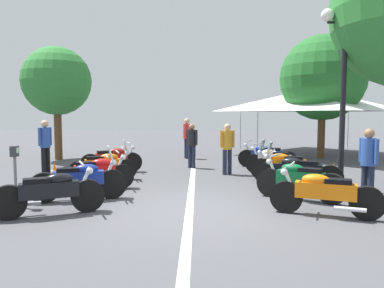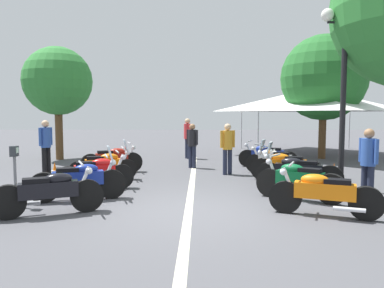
# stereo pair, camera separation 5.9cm
# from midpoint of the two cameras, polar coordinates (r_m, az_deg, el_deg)

# --- Properties ---
(ground_plane) EXTENTS (80.00, 80.00, 0.00)m
(ground_plane) POSITION_cam_midpoint_polar(r_m,az_deg,el_deg) (7.62, -0.30, -10.23)
(ground_plane) COLOR #4C4C51
(lane_centre_stripe) EXTENTS (13.11, 0.16, 0.01)m
(lane_centre_stripe) POSITION_cam_midpoint_polar(r_m,az_deg,el_deg) (10.35, 0.13, -6.26)
(lane_centre_stripe) COLOR beige
(lane_centre_stripe) RESTS_ON ground_plane
(motorcycle_left_row_0) EXTENTS (1.04, 1.94, 1.01)m
(motorcycle_left_row_0) POSITION_cam_midpoint_polar(r_m,az_deg,el_deg) (7.67, -20.83, -6.89)
(motorcycle_left_row_0) COLOR black
(motorcycle_left_row_0) RESTS_ON ground_plane
(motorcycle_left_row_1) EXTENTS (0.90, 2.07, 1.23)m
(motorcycle_left_row_1) POSITION_cam_midpoint_polar(r_m,az_deg,el_deg) (8.76, -16.73, -5.27)
(motorcycle_left_row_1) COLOR black
(motorcycle_left_row_1) RESTS_ON ground_plane
(motorcycle_left_row_2) EXTENTS (0.87, 1.93, 1.00)m
(motorcycle_left_row_2) POSITION_cam_midpoint_polar(r_m,az_deg,el_deg) (9.89, -14.45, -4.24)
(motorcycle_left_row_2) COLOR black
(motorcycle_left_row_2) RESTS_ON ground_plane
(motorcycle_left_row_3) EXTENTS (0.83, 1.92, 1.20)m
(motorcycle_left_row_3) POSITION_cam_midpoint_polar(r_m,az_deg,el_deg) (11.22, -13.23, -3.17)
(motorcycle_left_row_3) COLOR black
(motorcycle_left_row_3) RESTS_ON ground_plane
(motorcycle_left_row_4) EXTENTS (0.94, 1.95, 1.01)m
(motorcycle_left_row_4) POSITION_cam_midpoint_polar(r_m,az_deg,el_deg) (12.60, -12.02, -2.29)
(motorcycle_left_row_4) COLOR black
(motorcycle_left_row_4) RESTS_ON ground_plane
(motorcycle_right_row_0) EXTENTS (0.98, 2.00, 1.00)m
(motorcycle_right_row_0) POSITION_cam_midpoint_polar(r_m,az_deg,el_deg) (7.55, 19.78, -7.10)
(motorcycle_right_row_0) COLOR black
(motorcycle_right_row_0) RESTS_ON ground_plane
(motorcycle_right_row_1) EXTENTS (1.20, 1.82, 1.02)m
(motorcycle_right_row_1) POSITION_cam_midpoint_polar(r_m,az_deg,el_deg) (8.74, 16.32, -5.36)
(motorcycle_right_row_1) COLOR black
(motorcycle_right_row_1) RESTS_ON ground_plane
(motorcycle_right_row_2) EXTENTS (1.00, 2.13, 1.23)m
(motorcycle_right_row_2) POSITION_cam_midpoint_polar(r_m,az_deg,el_deg) (9.99, 16.03, -4.06)
(motorcycle_right_row_2) COLOR black
(motorcycle_right_row_2) RESTS_ON ground_plane
(motorcycle_right_row_3) EXTENTS (1.03, 1.99, 1.21)m
(motorcycle_right_row_3) POSITION_cam_midpoint_polar(r_m,az_deg,el_deg) (11.15, 14.29, -3.20)
(motorcycle_right_row_3) COLOR black
(motorcycle_right_row_3) RESTS_ON ground_plane
(motorcycle_right_row_4) EXTENTS (1.06, 1.84, 0.99)m
(motorcycle_right_row_4) POSITION_cam_midpoint_polar(r_m,az_deg,el_deg) (12.44, 12.67, -2.46)
(motorcycle_right_row_4) COLOR black
(motorcycle_right_row_4) RESTS_ON ground_plane
(motorcycle_right_row_5) EXTENTS (1.01, 2.05, 1.00)m
(motorcycle_right_row_5) POSITION_cam_midpoint_polar(r_m,az_deg,el_deg) (13.78, 11.60, -1.73)
(motorcycle_right_row_5) COLOR black
(motorcycle_right_row_5) RESTS_ON ground_plane
(street_lamp_twin_globe) EXTENTS (0.32, 1.22, 4.58)m
(street_lamp_twin_globe) POSITION_cam_midpoint_polar(r_m,az_deg,el_deg) (10.25, 22.53, 11.00)
(street_lamp_twin_globe) COLOR black
(street_lamp_twin_globe) RESTS_ON ground_plane
(parking_meter) EXTENTS (0.18, 0.13, 1.29)m
(parking_meter) POSITION_cam_midpoint_polar(r_m,az_deg,el_deg) (8.60, -25.45, -2.88)
(parking_meter) COLOR slate
(parking_meter) RESTS_ON ground_plane
(traffic_cone_0) EXTENTS (0.36, 0.36, 0.61)m
(traffic_cone_0) POSITION_cam_midpoint_polar(r_m,az_deg,el_deg) (10.99, 21.14, -4.40)
(traffic_cone_0) COLOR orange
(traffic_cone_0) RESTS_ON ground_plane
(traffic_cone_1) EXTENTS (0.36, 0.36, 0.61)m
(traffic_cone_1) POSITION_cam_midpoint_polar(r_m,az_deg,el_deg) (11.14, -20.21, -4.25)
(traffic_cone_1) COLOR orange
(traffic_cone_1) RESTS_ON ground_plane
(bystander_0) EXTENTS (0.38, 0.42, 1.61)m
(bystander_0) POSITION_cam_midpoint_polar(r_m,az_deg,el_deg) (13.42, 0.17, 0.26)
(bystander_0) COLOR #1E2338
(bystander_0) RESTS_ON ground_plane
(bystander_1) EXTENTS (0.48, 0.32, 1.77)m
(bystander_1) POSITION_cam_midpoint_polar(r_m,az_deg,el_deg) (16.32, -0.59, 1.40)
(bystander_1) COLOR #1E2338
(bystander_1) RESTS_ON ground_plane
(bystander_2) EXTENTS (0.50, 0.32, 1.64)m
(bystander_2) POSITION_cam_midpoint_polar(r_m,az_deg,el_deg) (9.12, 25.66, -2.12)
(bystander_2) COLOR #1E2338
(bystander_2) RESTS_ON ground_plane
(bystander_3) EXTENTS (0.32, 0.49, 1.65)m
(bystander_3) POSITION_cam_midpoint_polar(r_m,az_deg,el_deg) (12.01, 5.63, -0.13)
(bystander_3) COLOR #1E2338
(bystander_3) RESTS_ON ground_plane
(bystander_4) EXTENTS (0.49, 0.32, 1.76)m
(bystander_4) POSITION_cam_midpoint_polar(r_m,az_deg,el_deg) (12.98, -21.46, 0.23)
(bystander_4) COLOR black
(bystander_4) RESTS_ON ground_plane
(roadside_tree_0) EXTENTS (2.90, 2.90, 4.83)m
(roadside_tree_0) POSITION_cam_midpoint_polar(r_m,az_deg,el_deg) (17.01, -19.88, 9.04)
(roadside_tree_0) COLOR brown
(roadside_tree_0) RESTS_ON ground_plane
(roadside_tree_2) EXTENTS (3.71, 3.71, 5.40)m
(roadside_tree_2) POSITION_cam_midpoint_polar(r_m,az_deg,el_deg) (17.35, 19.71, 9.54)
(roadside_tree_2) COLOR brown
(roadside_tree_2) RESTS_ON ground_plane
(event_tent) EXTENTS (6.77, 6.77, 3.20)m
(event_tent) POSITION_cam_midpoint_polar(r_m,az_deg,el_deg) (18.89, 18.07, 6.47)
(event_tent) COLOR white
(event_tent) RESTS_ON ground_plane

